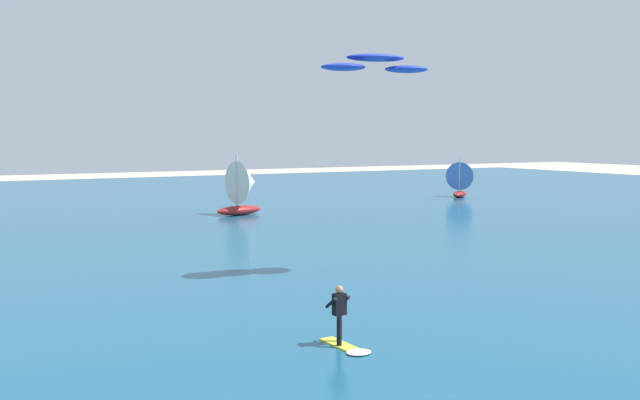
% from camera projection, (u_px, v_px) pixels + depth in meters
% --- Properties ---
extents(ocean, '(160.00, 90.00, 0.10)m').
position_uv_depth(ocean, '(85.00, 216.00, 53.79)').
color(ocean, navy).
rests_on(ocean, ground).
extents(kitesurfer, '(0.73, 1.97, 1.67)m').
position_uv_depth(kitesurfer, '(343.00, 325.00, 20.47)').
color(kitesurfer, yellow).
rests_on(kitesurfer, ocean).
extents(kite, '(4.83, 2.08, 0.71)m').
position_uv_depth(kite, '(375.00, 64.00, 30.25)').
color(kite, '#1E33B2').
extents(sailboat_center_horizon, '(3.26, 3.12, 3.64)m').
position_uv_depth(sailboat_center_horizon, '(461.00, 179.00, 69.50)').
color(sailboat_center_horizon, maroon).
rests_on(sailboat_center_horizon, ocean).
extents(sailboat_far_right, '(3.85, 3.35, 4.36)m').
position_uv_depth(sailboat_far_right, '(245.00, 187.00, 54.09)').
color(sailboat_far_right, maroon).
rests_on(sailboat_far_right, ocean).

